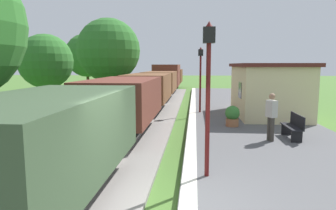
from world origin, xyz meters
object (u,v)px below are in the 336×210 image
(freight_train, at_px, (156,85))
(tree_trackside_far, at_px, (46,62))
(station_hut, at_px, (267,89))
(tree_field_left, at_px, (109,50))
(potted_planter, at_px, (232,116))
(tree_field_distant, at_px, (87,55))
(lamp_post_near, at_px, (208,71))
(person_waiting, at_px, (271,115))
(bench_near_hut, at_px, (294,126))
(lamp_post_far, at_px, (200,67))

(freight_train, relative_size, tree_trackside_far, 8.65)
(freight_train, bearing_deg, station_hut, -40.42)
(tree_trackside_far, xyz_separation_m, tree_field_left, (1.25, 7.27, 0.92))
(potted_planter, bearing_deg, tree_field_distant, 126.99)
(lamp_post_near, bearing_deg, tree_trackside_far, 134.97)
(person_waiting, xyz_separation_m, potted_planter, (-1.05, 2.54, -0.46))
(bench_near_hut, height_order, tree_field_left, tree_field_left)
(bench_near_hut, xyz_separation_m, tree_field_left, (-10.07, 11.17, 3.31))
(lamp_post_near, height_order, tree_field_left, tree_field_left)
(tree_field_left, bearing_deg, lamp_post_far, -37.06)
(lamp_post_far, distance_m, tree_trackside_far, 8.30)
(bench_near_hut, bearing_deg, lamp_post_near, -128.99)
(freight_train, relative_size, potted_planter, 42.79)
(freight_train, xyz_separation_m, tree_field_distant, (-7.86, 7.46, 2.44))
(potted_planter, bearing_deg, lamp_post_far, 108.88)
(lamp_post_far, distance_m, tree_field_distant, 16.76)
(station_hut, relative_size, lamp_post_far, 1.57)
(tree_field_left, bearing_deg, bench_near_hut, -47.95)
(person_waiting, bearing_deg, lamp_post_far, -93.04)
(freight_train, bearing_deg, tree_trackside_far, -123.38)
(potted_planter, height_order, tree_trackside_far, tree_trackside_far)
(potted_planter, xyz_separation_m, lamp_post_far, (-1.36, 3.96, 2.08))
(station_hut, bearing_deg, tree_field_left, 150.66)
(lamp_post_near, bearing_deg, tree_field_left, 113.82)
(freight_train, distance_m, tree_field_left, 4.37)
(lamp_post_far, relative_size, tree_trackside_far, 0.82)
(person_waiting, bearing_deg, station_hut, -124.83)
(freight_train, distance_m, lamp_post_near, 15.66)
(potted_planter, bearing_deg, bench_near_hut, -46.91)
(station_hut, height_order, potted_planter, station_hut)
(station_hut, height_order, lamp_post_far, lamp_post_far)
(station_hut, relative_size, lamp_post_near, 1.57)
(potted_planter, distance_m, tree_field_distant, 20.90)
(lamp_post_near, relative_size, tree_field_distant, 0.61)
(tree_field_distant, bearing_deg, person_waiting, -54.71)
(tree_field_distant, bearing_deg, lamp_post_far, -48.54)
(person_waiting, distance_m, lamp_post_far, 7.12)
(bench_near_hut, bearing_deg, tree_field_distant, 127.74)
(lamp_post_near, bearing_deg, freight_train, 101.90)
(tree_field_left, bearing_deg, tree_trackside_far, -99.78)
(freight_train, xyz_separation_m, potted_planter, (4.57, -9.05, -0.73))
(freight_train, height_order, lamp_post_near, lamp_post_near)
(lamp_post_near, distance_m, tree_field_distant, 25.30)
(tree_trackside_far, height_order, tree_field_left, tree_field_left)
(station_hut, distance_m, lamp_post_near, 10.20)
(station_hut, xyz_separation_m, tree_trackside_far, (-11.58, -1.47, 1.46))
(tree_trackside_far, bearing_deg, lamp_post_far, 15.23)
(person_waiting, xyz_separation_m, tree_field_left, (-9.15, 11.60, 2.85))
(freight_train, relative_size, tree_field_distant, 6.47)
(lamp_post_near, height_order, tree_trackside_far, tree_trackside_far)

